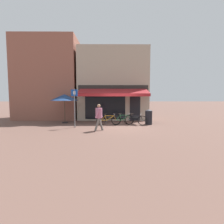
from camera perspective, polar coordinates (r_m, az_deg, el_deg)
ground_plane at (r=12.13m, az=3.00°, el=-4.82°), size 160.00×160.00×0.00m
shop_front at (r=16.63m, az=0.32°, el=8.96°), size 6.30×4.76×6.50m
neighbour_building at (r=18.18m, az=-19.82°, el=9.96°), size 5.62×4.00×7.51m
bike_rack_rail at (r=13.10m, az=3.47°, el=-2.09°), size 2.57×0.04×0.57m
bicycle_orange at (r=12.89m, az=-1.16°, el=-2.57°), size 1.77×0.52×0.83m
bicycle_green at (r=12.89m, az=3.63°, el=-2.49°), size 1.74×0.68×0.88m
bicycle_black at (r=12.89m, az=7.62°, el=-2.57°), size 1.72×0.77×0.88m
pedestrian_adult at (r=10.58m, az=-4.30°, el=-0.91°), size 0.57×0.68×1.63m
litter_bin at (r=13.32m, az=11.89°, el=-1.57°), size 0.53×0.53×1.14m
parking_sign at (r=11.93m, az=-12.12°, el=2.59°), size 0.44×0.07×2.61m
cafe_parasol at (r=14.31m, az=-15.26°, el=4.60°), size 2.22×2.22×2.28m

